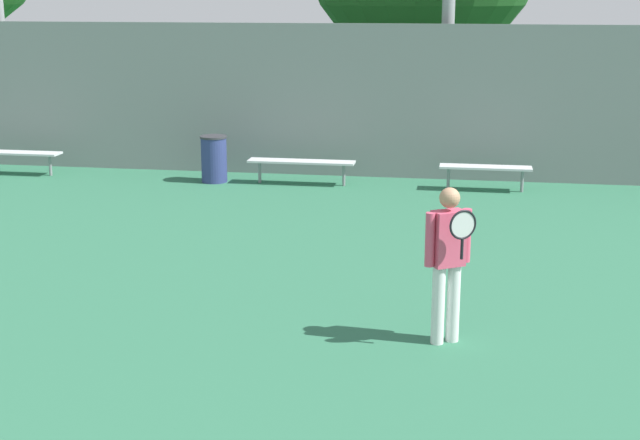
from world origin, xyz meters
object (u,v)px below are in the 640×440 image
bench_courtside_near (301,163)px  tennis_player (448,257)px  trash_bin (214,159)px  bench_adjacent_court (485,169)px  bench_by_gate (12,154)px

bench_courtside_near → tennis_player: bearing=-68.6°
bench_courtside_near → trash_bin: (-1.75, -0.05, 0.03)m
tennis_player → bench_courtside_near: bearing=79.7°
bench_adjacent_court → bench_courtside_near: bearing=180.0°
bench_courtside_near → bench_by_gate: bearing=-180.0°
tennis_player → bench_by_gate: bearing=107.9°
bench_courtside_near → bench_adjacent_court: 3.55m
bench_courtside_near → trash_bin: trash_bin is taller
bench_courtside_near → trash_bin: bearing=-178.4°
bench_adjacent_court → bench_by_gate: same height
bench_courtside_near → bench_by_gate: 6.08m
trash_bin → bench_by_gate: bearing=179.4°
bench_adjacent_court → trash_bin: trash_bin is taller
tennis_player → trash_bin: size_ratio=1.86×
bench_by_gate → trash_bin: trash_bin is taller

